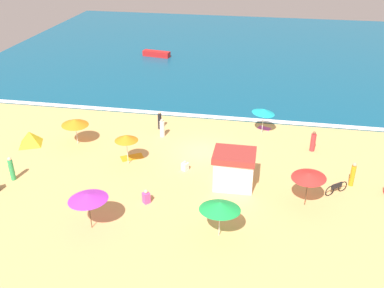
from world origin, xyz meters
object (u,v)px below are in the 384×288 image
at_px(beach_umbrella_0, 75,122).
at_px(beachgoer_6, 353,174).
at_px(beach_umbrella_3, 220,206).
at_px(beachgoer_7, 185,166).
at_px(beachgoer_8, 146,197).
at_px(parked_bicycle, 336,188).
at_px(beachgoer_0, 160,120).
at_px(small_boat_0, 156,54).
at_px(beach_umbrella_5, 309,175).
at_px(beach_umbrella_4, 88,197).
at_px(beachgoer_2, 313,142).
at_px(beach_umbrella_1, 264,111).
at_px(beachgoer_5, 162,128).
at_px(beachgoer_1, 12,169).
at_px(beach_tent, 30,138).
at_px(lifeguard_cabana, 234,169).
at_px(beach_umbrella_2, 126,138).

xyz_separation_m(beach_umbrella_0, beachgoer_6, (20.06, -2.29, -1.00)).
distance_m(beach_umbrella_3, beachgoer_7, 7.43).
height_order(beachgoer_7, beachgoer_8, beachgoer_8).
relative_size(parked_bicycle, beachgoer_0, 0.93).
bearing_deg(small_boat_0, beach_umbrella_5, -59.66).
distance_m(beach_umbrella_4, beachgoer_2, 17.37).
distance_m(beachgoer_6, beachgoer_8, 13.38).
bearing_deg(beachgoer_6, beach_umbrella_1, 131.95).
distance_m(beachgoer_2, beachgoer_8, 13.61).
bearing_deg(beachgoer_5, beach_umbrella_0, -158.66).
bearing_deg(beach_umbrella_4, beachgoer_6, 25.55).
height_order(beach_umbrella_1, small_boat_0, beach_umbrella_1).
height_order(beachgoer_5, small_boat_0, beachgoer_5).
xyz_separation_m(beach_umbrella_1, beach_umbrella_5, (2.97, -9.50, 0.17)).
bearing_deg(small_boat_0, beach_umbrella_0, -90.37).
bearing_deg(beachgoer_1, beach_umbrella_3, -12.70).
bearing_deg(beachgoer_6, beach_tent, 176.36).
distance_m(beach_umbrella_4, small_boat_0, 33.58).
height_order(beachgoer_6, small_boat_0, beachgoer_6).
relative_size(beach_tent, parked_bicycle, 1.46).
height_order(beachgoer_6, beachgoer_8, beachgoer_6).
bearing_deg(beach_umbrella_1, beachgoer_6, -48.05).
xyz_separation_m(lifeguard_cabana, beachgoer_5, (-6.27, 6.06, -0.53)).
bearing_deg(beach_umbrella_1, beach_umbrella_4, -122.92).
bearing_deg(beachgoer_2, beach_tent, -172.22).
xyz_separation_m(beach_umbrella_2, beachgoer_2, (13.02, 4.39, -1.34)).
relative_size(beach_umbrella_3, beach_umbrella_4, 0.75).
xyz_separation_m(beach_umbrella_3, small_boat_0, (-12.03, 32.57, -1.56)).
height_order(beach_umbrella_4, beachgoer_1, beach_umbrella_4).
height_order(parked_bicycle, beachgoer_1, beachgoer_1).
height_order(beach_umbrella_3, beachgoer_5, beach_umbrella_3).
height_order(beach_umbrella_3, beachgoer_2, beach_umbrella_3).
relative_size(beach_umbrella_4, beachgoer_6, 1.83).
distance_m(parked_bicycle, beachgoer_8, 12.02).
xyz_separation_m(lifeguard_cabana, beachgoer_2, (5.39, 5.77, -0.50)).
relative_size(beachgoer_7, beachgoer_8, 0.82).
bearing_deg(beachgoer_6, beach_umbrella_0, 173.49).
relative_size(lifeguard_cabana, beach_umbrella_5, 1.00).
bearing_deg(beachgoer_5, beachgoer_7, -59.75).
bearing_deg(parked_bicycle, beachgoer_1, -173.90).
bearing_deg(beach_umbrella_4, beach_umbrella_0, 117.80).
bearing_deg(beach_umbrella_3, beachgoer_5, 118.02).
distance_m(beach_umbrella_5, small_boat_0, 33.36).
height_order(beach_umbrella_0, beachgoer_8, beach_umbrella_0).
xyz_separation_m(beach_tent, beachgoer_8, (10.90, -5.80, -0.14)).
relative_size(beachgoer_0, beachgoer_6, 0.93).
height_order(beachgoer_8, small_boat_0, beachgoer_8).
bearing_deg(lifeguard_cabana, beachgoer_2, 46.94).
xyz_separation_m(lifeguard_cabana, beachgoer_7, (-3.47, 1.26, -0.92)).
distance_m(beach_umbrella_0, parked_bicycle, 19.34).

